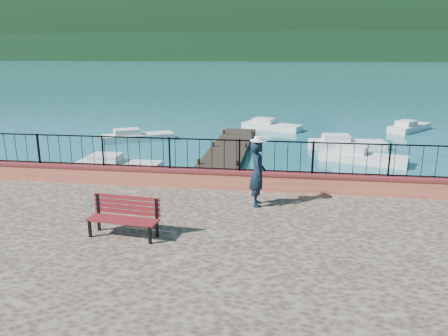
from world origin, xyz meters
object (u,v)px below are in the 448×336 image
(park_bench, at_px, (124,225))
(boat_1, at_px, (364,155))
(boat_5, at_px, (410,125))
(boat_2, at_px, (347,141))
(boat_3, at_px, (138,134))
(boat_0, at_px, (118,163))
(person, at_px, (258,174))
(boat_4, at_px, (272,124))

(park_bench, height_order, boat_1, park_bench)
(boat_5, bearing_deg, boat_2, -177.99)
(boat_3, bearing_deg, boat_5, -9.34)
(boat_0, distance_m, boat_2, 12.96)
(person, distance_m, boat_0, 10.06)
(person, relative_size, boat_2, 0.43)
(boat_1, distance_m, boat_5, 10.98)
(person, bearing_deg, boat_5, -31.07)
(boat_1, bearing_deg, boat_2, 116.79)
(boat_0, distance_m, boat_1, 11.96)
(park_bench, bearing_deg, boat_2, 72.56)
(boat_1, relative_size, boat_3, 0.96)
(boat_1, xyz_separation_m, boat_2, (-0.40, 3.36, 0.00))
(park_bench, bearing_deg, boat_0, 118.51)
(person, bearing_deg, boat_1, -30.27)
(person, distance_m, boat_5, 22.45)
(boat_2, bearing_deg, park_bench, -117.62)
(boat_0, distance_m, boat_5, 20.92)
(person, distance_m, boat_4, 19.54)
(boat_1, height_order, boat_5, same)
(boat_3, bearing_deg, person, -88.06)
(boat_5, bearing_deg, park_bench, -168.11)
(boat_0, distance_m, boat_4, 13.99)
(boat_0, height_order, boat_1, same)
(boat_2, height_order, boat_3, same)
(park_bench, xyz_separation_m, person, (2.87, 2.56, 0.63))
(boat_0, bearing_deg, person, -44.50)
(boat_3, height_order, boat_5, same)
(person, distance_m, boat_2, 14.53)
(person, height_order, boat_5, person)
(boat_4, bearing_deg, boat_3, -123.19)
(person, xyz_separation_m, boat_2, (4.18, 13.81, -1.71))
(boat_0, bearing_deg, boat_1, 17.54)
(boat_0, xyz_separation_m, boat_4, (6.58, 12.35, 0.00))
(boat_2, bearing_deg, boat_5, 47.91)
(boat_0, xyz_separation_m, boat_5, (16.17, 13.27, 0.00))
(boat_4, relative_size, boat_5, 1.07)
(boat_3, bearing_deg, boat_2, -30.26)
(boat_2, distance_m, boat_5, 8.30)
(park_bench, xyz_separation_m, boat_4, (2.54, 22.02, -1.08))
(park_bench, relative_size, boat_0, 0.43)
(boat_4, bearing_deg, person, -65.62)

